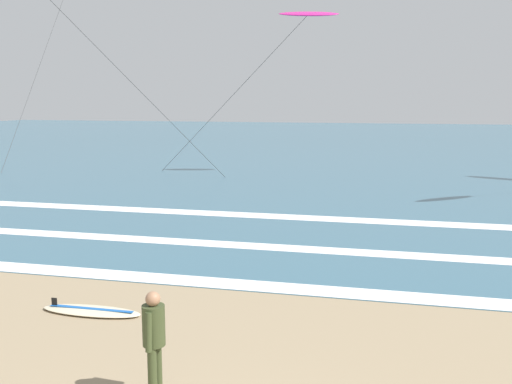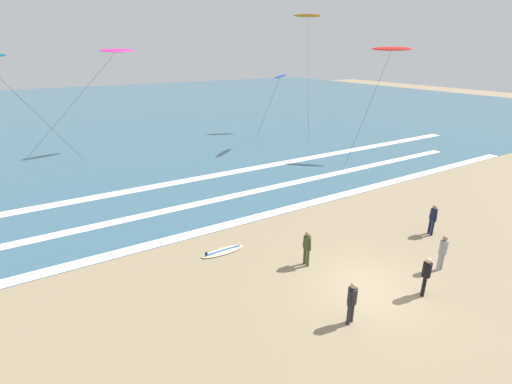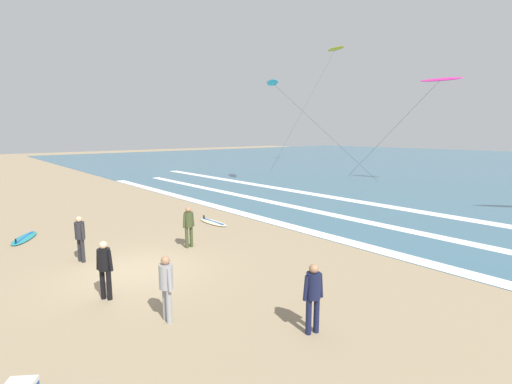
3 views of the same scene
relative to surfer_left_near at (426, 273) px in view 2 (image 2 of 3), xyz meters
The scene contains 15 objects.
ground_plane 2.23m from the surfer_left_near, 136.72° to the left, with size 160.00×160.00×0.00m, color #937F60.
ocean_surface 53.80m from the surfer_left_near, 91.56° to the left, with size 140.00×90.00×0.01m, color #386075.
wave_foam_shoreline 9.24m from the surfer_left_near, 93.43° to the left, with size 46.91×0.74×0.01m, color white.
wave_foam_mid_break 12.86m from the surfer_left_near, 98.99° to the left, with size 43.87×0.74×0.01m, color white.
wave_foam_outer_break 17.07m from the surfer_left_near, 93.91° to the left, with size 54.76×0.93×0.01m, color white.
surfer_left_near is the anchor object (origin of this frame).
surfer_foreground_main 3.49m from the surfer_left_near, behind, with size 0.51×0.32×1.60m.
surfer_background_far 5.49m from the surfer_left_near, 31.84° to the left, with size 0.32×0.51×1.60m.
surfer_left_far 2.22m from the surfer_left_near, 18.38° to the left, with size 0.51×0.32×1.60m.
surfer_right_near 4.65m from the surfer_left_near, 121.98° to the left, with size 0.32×0.51×1.60m.
surfboard_right_spare 8.52m from the surfer_left_near, 126.70° to the left, with size 2.10×0.62×0.25m.
kite_magenta_low_near 29.66m from the surfer_left_near, 98.05° to the left, with size 10.28×1.54×8.87m.
kite_orange_high_right 34.21m from the surfer_left_near, 59.74° to the left, with size 5.36×6.69×12.39m.
kite_blue_mid_center 23.70m from the surfer_left_near, 68.78° to the left, with size 2.97×7.03×6.72m.
kite_red_far_left 21.63m from the surfer_left_near, 45.60° to the left, with size 5.95×2.72×9.00m.
Camera 2 is at (-10.01, -7.98, 8.69)m, focal length 25.80 mm.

